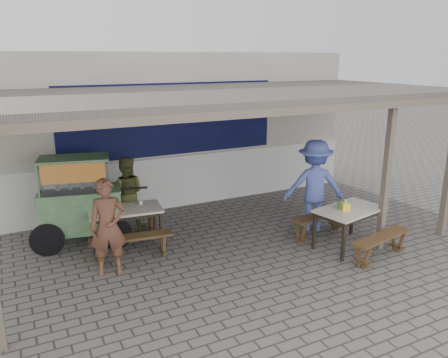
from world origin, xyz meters
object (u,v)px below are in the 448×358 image
bench_right_wall (319,219)px  patron_street_side (108,227)px  bench_left_wall (122,219)px  bench_left_street (131,243)px  table_left (125,213)px  condiment_bowl (108,210)px  bench_right_street (381,242)px  vendor_cart (79,198)px  tissue_box (345,206)px  patron_right_table (314,186)px  table_right (349,213)px  donation_box (342,205)px  patron_wall_side (126,194)px  condiment_jar (141,202)px

bench_right_wall → patron_street_side: (-3.99, 0.29, 0.46)m
bench_left_wall → patron_street_side: 1.62m
bench_left_street → patron_street_side: (-0.42, -0.27, 0.46)m
table_left → condiment_bowl: (-0.29, 0.01, 0.11)m
bench_left_wall → bench_right_street: bearing=-33.2°
bench_left_street → vendor_cart: vendor_cart is taller
bench_left_wall → vendor_cart: bearing=-168.5°
table_left → bench_right_wall: (3.50, -1.15, -0.34)m
table_left → bench_left_street: size_ratio=0.96×
bench_left_street → condiment_bowl: (-0.23, 0.60, 0.44)m
vendor_cart → tissue_box: size_ratio=15.46×
bench_right_wall → patron_right_table: patron_right_table is taller
vendor_cart → table_left: bearing=-24.4°
table_left → bench_left_wall: size_ratio=0.96×
bench_right_street → bench_right_wall: 1.37m
patron_street_side → condiment_bowl: bearing=88.1°
vendor_cart → patron_street_side: 1.40m
tissue_box → patron_street_side: bearing=166.1°
table_right → donation_box: size_ratio=7.07×
bench_left_wall → patron_wall_side: (0.19, 0.29, 0.42)m
vendor_cart → table_right: bearing=-16.1°
bench_right_street → bench_left_street: bearing=142.2°
patron_right_table → condiment_jar: bearing=11.9°
table_right → patron_wall_side: size_ratio=0.91×
patron_wall_side → condiment_jar: bearing=116.7°
table_right → tissue_box: size_ratio=9.82×
bench_right_wall → patron_wall_side: patron_wall_side is taller
table_right → vendor_cart: (-4.34, 2.34, 0.24)m
bench_right_wall → bench_left_street: bearing=159.6°
bench_right_wall → condiment_jar: bearing=146.8°
table_right → condiment_bowl: (-3.93, 1.83, 0.11)m
table_right → tissue_box: (-0.14, -0.03, 0.15)m
bench_right_wall → bench_left_wall: bearing=141.7°
table_left → donation_box: donation_box is taller
vendor_cart → condiment_bowl: bearing=-39.1°
bench_left_wall → donation_box: 4.20m
table_right → patron_wall_side: patron_wall_side is taller
table_right → bench_right_street: size_ratio=1.00×
donation_box → condiment_bowl: 4.20m
condiment_jar → donation_box: bearing=-30.2°
tissue_box → bench_left_street: bearing=160.6°
bench_left_street → tissue_box: (3.57, -1.26, 0.49)m
bench_left_street → table_left: bearing=90.0°
bench_right_street → table_left: bearing=135.1°
table_left → vendor_cart: size_ratio=0.63×
bench_right_wall → vendor_cart: vendor_cart is taller
donation_box → table_left: bearing=153.6°
patron_street_side → tissue_box: 4.11m
bench_left_street → vendor_cart: (-0.64, 1.11, 0.57)m
bench_right_wall → condiment_bowl: 4.00m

